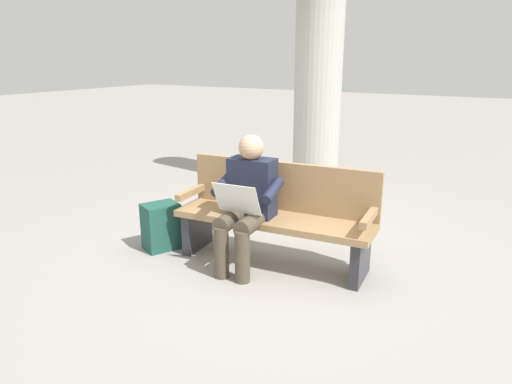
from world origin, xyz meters
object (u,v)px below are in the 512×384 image
Objects in this scene: backpack at (161,226)px; support_pillar at (320,42)px; person_seated at (247,199)px; bench_near at (276,213)px.

support_pillar reaches higher than backpack.
person_seated is 0.30× the size of support_pillar.
person_seated is 1.03m from backpack.
person_seated is 2.60× the size of backpack.
person_seated reaches higher than bench_near.
bench_near is 1.56× the size of person_seated.
bench_near is at bearing -127.64° from person_seated.
backpack is (0.94, 0.07, -0.41)m from person_seated.
backpack is 3.26m from support_pillar.
bench_near is 4.05× the size of backpack.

